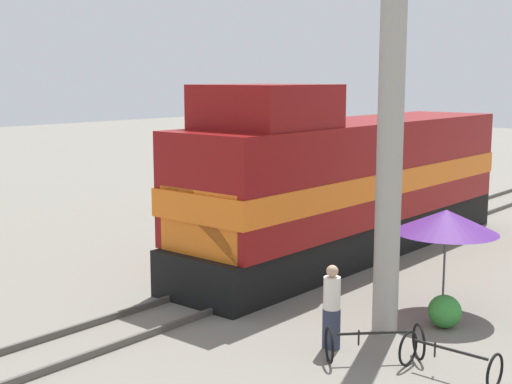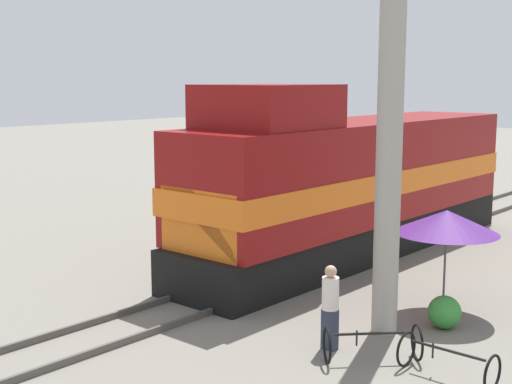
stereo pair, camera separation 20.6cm
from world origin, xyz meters
TOP-DOWN VIEW (x-y plane):
  - ground_plane at (0.00, 0.00)m, footprint 120.00×120.00m
  - rail_near at (-0.72, 0.00)m, footprint 0.08×43.55m
  - rail_far at (0.72, 0.00)m, footprint 0.08×43.55m
  - locomotive at (0.00, 2.63)m, footprint 3.01×14.11m
  - utility_pole at (4.29, -2.40)m, footprint 1.80×0.54m
  - vendor_umbrella at (4.64, -0.37)m, footprint 2.37×2.37m
  - shrub_cluster at (5.16, -1.35)m, footprint 0.72×0.72m
  - person_bystander at (3.98, -3.96)m, footprint 0.34×0.34m
  - bicycle at (4.97, -3.96)m, footprint 1.76×1.78m
  - bicycle_spare at (6.40, -3.75)m, footprint 1.73×0.70m

SIDE VIEW (x-z plane):
  - ground_plane at x=0.00m, z-range 0.00..0.00m
  - rail_near at x=-0.72m, z-range 0.00..0.15m
  - rail_far at x=0.72m, z-range 0.00..0.15m
  - bicycle_spare at x=6.40m, z-range 0.01..0.69m
  - shrub_cluster at x=5.16m, z-range 0.00..0.72m
  - bicycle at x=4.97m, z-range 0.01..0.72m
  - person_bystander at x=3.98m, z-range 0.07..1.79m
  - vendor_umbrella at x=4.64m, z-range 0.93..3.33m
  - locomotive at x=0.00m, z-range -0.38..4.81m
  - utility_pole at x=4.29m, z-range 0.03..11.84m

